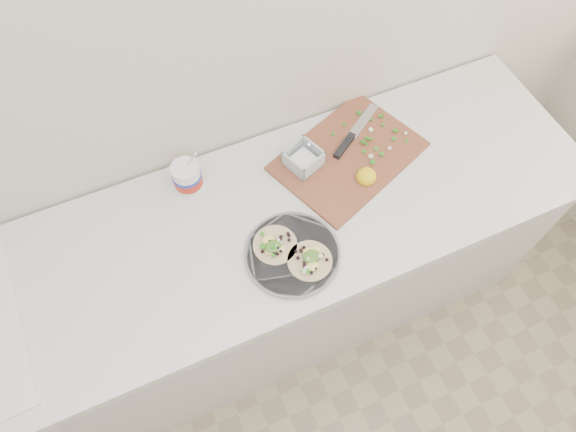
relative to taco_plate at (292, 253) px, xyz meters
name	(u,v)px	position (x,y,z in m)	size (l,w,h in m)	color
counter	(242,284)	(-0.14, 0.16, -0.47)	(2.44, 0.66, 0.90)	beige
taco_plate	(292,253)	(0.00, 0.00, 0.00)	(0.29, 0.29, 0.04)	slate
tub	(188,175)	(-0.20, 0.36, 0.05)	(0.09, 0.09, 0.21)	white
cutboard	(344,153)	(0.31, 0.27, 0.00)	(0.57, 0.48, 0.07)	brown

